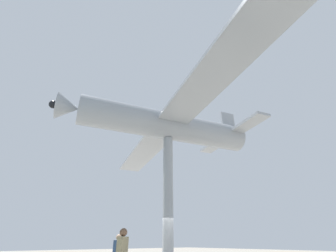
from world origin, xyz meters
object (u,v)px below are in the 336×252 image
(support_pylon_central, at_px, (168,197))
(visitor_person, at_px, (117,251))
(suspended_airplane, at_px, (165,125))
(visitor_second, at_px, (122,252))

(support_pylon_central, height_order, visitor_person, support_pylon_central)
(suspended_airplane, bearing_deg, visitor_second, 138.66)
(support_pylon_central, xyz_separation_m, visitor_second, (-2.20, 3.84, -2.52))
(support_pylon_central, xyz_separation_m, suspended_airplane, (0.05, 0.17, 4.48))
(suspended_airplane, xyz_separation_m, visitor_person, (0.68, 2.26, -7.08))
(support_pylon_central, height_order, suspended_airplane, suspended_airplane)
(support_pylon_central, relative_size, suspended_airplane, 0.34)
(suspended_airplane, distance_m, visitor_second, 8.22)
(support_pylon_central, distance_m, visitor_second, 5.09)
(visitor_person, bearing_deg, support_pylon_central, 30.18)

